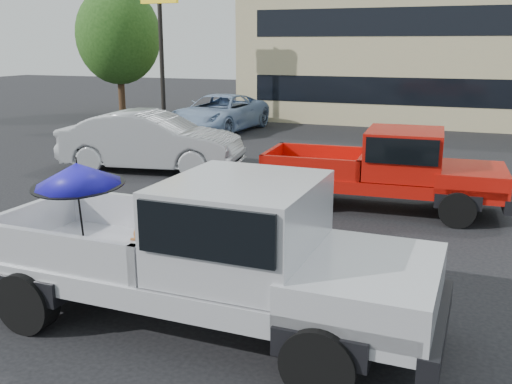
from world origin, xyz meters
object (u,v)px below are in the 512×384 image
Objects in this scene: silver_pickup at (223,247)px; silver_sedan at (152,141)px; blue_suv at (219,113)px; motel_sign at (160,10)px; tree_left at (118,36)px; red_pickup at (396,167)px.

silver_pickup is 1.18× the size of silver_sedan.
silver_pickup is at bearing -152.95° from silver_sedan.
silver_sedan reaches higher than blue_suv.
tree_left is (-4.00, 3.00, -0.92)m from motel_sign.
tree_left is at bearing 28.07° from silver_sedan.
motel_sign is 1.05× the size of silver_pickup.
tree_left reaches higher than blue_suv.
silver_sedan is 7.24m from blue_suv.
silver_pickup is (13.32, -18.04, -2.68)m from tree_left.
motel_sign is 5.08m from tree_left.
red_pickup is (14.55, -12.09, -2.81)m from tree_left.
tree_left reaches higher than silver_pickup.
tree_left is 1.16× the size of red_pickup.
motel_sign is 1.00× the size of tree_left.
tree_left reaches higher than motel_sign.
silver_sedan is (-6.67, 1.59, -0.12)m from red_pickup.
tree_left is at bearing 127.71° from silver_pickup.
red_pickup is at bearing -112.17° from silver_sedan.
silver_pickup is at bearing -104.43° from red_pickup.
motel_sign reaches higher than blue_suv.
silver_sedan is (-5.44, 7.54, -0.25)m from silver_pickup.
silver_pickup is at bearing -53.57° from tree_left.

